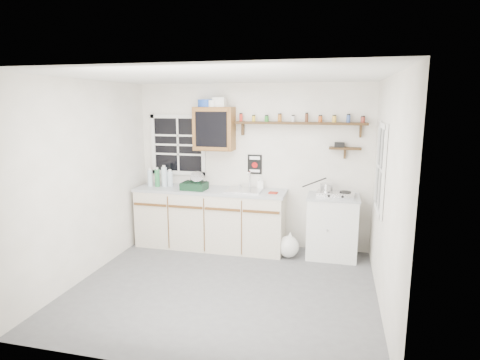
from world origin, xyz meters
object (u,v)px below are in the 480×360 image
Objects in this scene: upper_cabinet at (214,129)px; dish_rack at (195,184)px; main_cabinet at (210,218)px; hotplate at (336,194)px; right_cabinet at (332,226)px; spice_shelf at (300,123)px.

upper_cabinet is 0.88m from dish_rack.
hotplate reaches higher than main_cabinet.
hotplate is (1.86, 0.01, 0.48)m from main_cabinet.
hotplate reaches higher than right_cabinet.
main_cabinet is 1.98m from spice_shelf.
dish_rack is at bearing -135.86° from upper_cabinet.
dish_rack reaches higher than right_cabinet.
upper_cabinet is 1.70× the size of dish_rack.
right_cabinet is 1.40× the size of upper_cabinet.
main_cabinet is 4.30× the size of hotplate.
main_cabinet is at bearing -179.21° from right_cabinet.
hotplate is at bearing 0.17° from main_cabinet.
dish_rack is at bearing -176.81° from right_cabinet.
dish_rack reaches higher than hotplate.
hotplate is (2.07, 0.09, -0.06)m from dish_rack.
main_cabinet is 1.84m from right_cabinet.
dish_rack is 2.07m from hotplate.
hotplate is at bearing -20.78° from spice_shelf.
right_cabinet is at bearing 149.29° from hotplate.
right_cabinet is 1.70× the size of hotplate.
main_cabinet is 1.93m from hotplate.
spice_shelf is at bearing 162.88° from hotplate.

